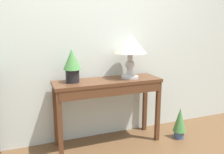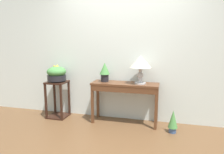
{
  "view_description": "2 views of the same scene",
  "coord_description": "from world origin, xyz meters",
  "px_view_note": "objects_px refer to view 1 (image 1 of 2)",
  "views": [
    {
      "loc": [
        -0.8,
        -1.27,
        1.33
      ],
      "look_at": [
        0.11,
        1.06,
        0.79
      ],
      "focal_mm": 37.8,
      "sensor_mm": 36.0,
      "label": 1
    },
    {
      "loc": [
        0.77,
        -2.46,
        1.5
      ],
      "look_at": [
        -0.14,
        1.01,
        0.86
      ],
      "focal_mm": 33.39,
      "sensor_mm": 36.0,
      "label": 2
    }
  ],
  "objects_px": {
    "potted_plant_on_console": "(72,64)",
    "potted_plant_floor": "(180,122)",
    "console_table": "(108,90)",
    "table_lamp": "(130,46)"
  },
  "relations": [
    {
      "from": "potted_plant_on_console",
      "to": "console_table",
      "type": "bearing_deg",
      "value": -7.56
    },
    {
      "from": "table_lamp",
      "to": "potted_plant_floor",
      "type": "bearing_deg",
      "value": -19.67
    },
    {
      "from": "console_table",
      "to": "potted_plant_floor",
      "type": "height_order",
      "value": "console_table"
    },
    {
      "from": "table_lamp",
      "to": "console_table",
      "type": "bearing_deg",
      "value": -175.17
    },
    {
      "from": "console_table",
      "to": "potted_plant_floor",
      "type": "relative_size",
      "value": 3.11
    },
    {
      "from": "potted_plant_on_console",
      "to": "potted_plant_floor",
      "type": "xyz_separation_m",
      "value": [
        1.23,
        -0.23,
        -0.74
      ]
    },
    {
      "from": "table_lamp",
      "to": "potted_plant_floor",
      "type": "height_order",
      "value": "table_lamp"
    },
    {
      "from": "console_table",
      "to": "table_lamp",
      "type": "relative_size",
      "value": 2.41
    },
    {
      "from": "console_table",
      "to": "table_lamp",
      "type": "distance_m",
      "value": 0.55
    },
    {
      "from": "potted_plant_on_console",
      "to": "potted_plant_floor",
      "type": "distance_m",
      "value": 1.45
    }
  ]
}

